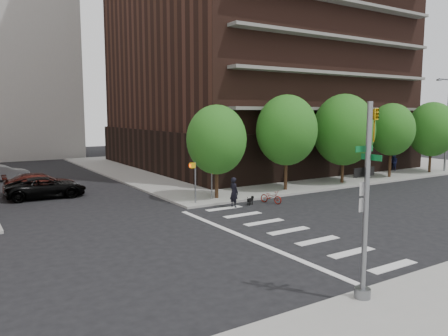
# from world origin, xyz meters

# --- Properties ---
(ground) EXTENTS (120.00, 120.00, 0.00)m
(ground) POSITION_xyz_m (0.00, 0.00, 0.00)
(ground) COLOR black
(ground) RESTS_ON ground
(sidewalk_ne) EXTENTS (39.00, 33.00, 0.15)m
(sidewalk_ne) POSITION_xyz_m (20.50, 23.50, 0.07)
(sidewalk_ne) COLOR gray
(sidewalk_ne) RESTS_ON ground
(crosswalk) EXTENTS (3.85, 13.00, 0.01)m
(crosswalk) POSITION_xyz_m (2.21, -0.00, 0.01)
(crosswalk) COLOR silver
(crosswalk) RESTS_ON ground
(tree_a) EXTENTS (4.00, 4.00, 5.90)m
(tree_a) POSITION_xyz_m (4.00, 8.50, 4.04)
(tree_a) COLOR #301E11
(tree_a) RESTS_ON sidewalk_ne
(tree_b) EXTENTS (4.50, 4.50, 6.65)m
(tree_b) POSITION_xyz_m (10.00, 8.50, 4.54)
(tree_b) COLOR #301E11
(tree_b) RESTS_ON sidewalk_ne
(tree_c) EXTENTS (5.00, 5.00, 6.80)m
(tree_c) POSITION_xyz_m (16.00, 8.50, 4.45)
(tree_c) COLOR #301E11
(tree_c) RESTS_ON sidewalk_ne
(tree_d) EXTENTS (4.00, 4.00, 6.20)m
(tree_d) POSITION_xyz_m (22.00, 8.50, 4.34)
(tree_d) COLOR #301E11
(tree_d) RESTS_ON sidewalk_ne
(tree_e) EXTENTS (4.50, 4.50, 6.35)m
(tree_e) POSITION_xyz_m (28.00, 8.50, 4.25)
(tree_e) COLOR #301E11
(tree_e) RESTS_ON sidewalk_ne
(traffic_signal) EXTENTS (0.90, 0.75, 6.00)m
(traffic_signal) POSITION_xyz_m (-0.47, -7.49, 2.70)
(traffic_signal) COLOR slate
(traffic_signal) RESTS_ON sidewalk_s
(pedestrian_signal) EXTENTS (2.18, 0.67, 2.60)m
(pedestrian_signal) POSITION_xyz_m (2.32, 7.92, 1.85)
(pedestrian_signal) COLOR slate
(pedestrian_signal) RESTS_ON sidewalk_ne
(streetlamp) EXTENTS (2.14, 0.22, 9.00)m
(streetlamp) POSITION_xyz_m (29.82, 8.20, 5.29)
(streetlamp) COLOR slate
(streetlamp) RESTS_ON sidewalk_ne
(parked_car_black) EXTENTS (2.75, 5.36, 1.45)m
(parked_car_black) POSITION_xyz_m (-5.50, 15.41, 0.72)
(parked_car_black) COLOR black
(parked_car_black) RESTS_ON ground
(parked_car_maroon) EXTENTS (2.36, 5.16, 1.46)m
(parked_car_maroon) POSITION_xyz_m (-5.50, 17.57, 0.73)
(parked_car_maroon) COLOR #3D1510
(parked_car_maroon) RESTS_ON ground
(parked_car_silver) EXTENTS (1.82, 4.38, 1.41)m
(parked_car_silver) POSITION_xyz_m (-7.24, 25.18, 0.70)
(parked_car_silver) COLOR gray
(parked_car_silver) RESTS_ON ground
(scooter) EXTENTS (1.02, 1.67, 0.83)m
(scooter) POSITION_xyz_m (6.42, 5.71, 0.41)
(scooter) COLOR maroon
(scooter) RESTS_ON ground
(dog_walker) EXTENTS (0.74, 0.53, 1.88)m
(dog_walker) POSITION_xyz_m (3.72, 6.00, 0.94)
(dog_walker) COLOR black
(dog_walker) RESTS_ON ground
(dog) EXTENTS (0.62, 0.37, 0.52)m
(dog) POSITION_xyz_m (5.01, 6.02, 0.33)
(dog) COLOR black
(dog) RESTS_ON ground
(pedestrian_far) EXTENTS (0.96, 0.83, 1.67)m
(pedestrian_far) POSITION_xyz_m (25.96, 11.00, 0.99)
(pedestrian_far) COLOR navy
(pedestrian_far) RESTS_ON sidewalk_ne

